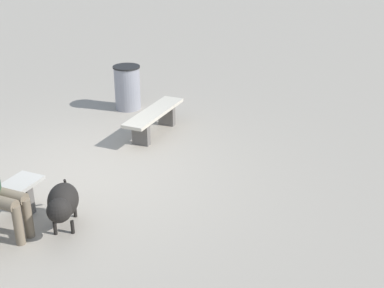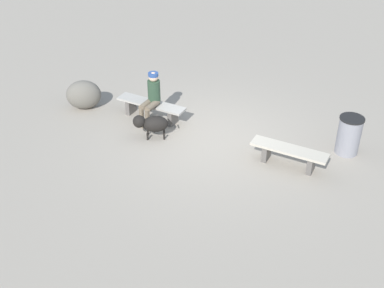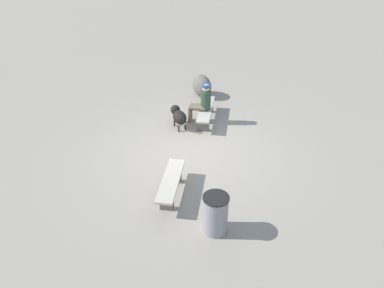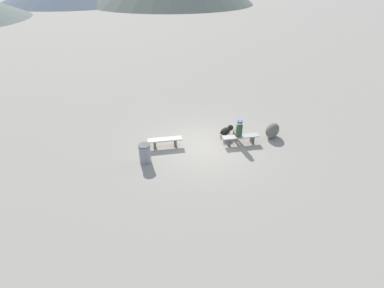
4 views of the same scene
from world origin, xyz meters
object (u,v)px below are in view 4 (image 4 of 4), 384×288
(bench_left, at_px, (165,141))
(boulder, at_px, (272,130))
(bench_right, at_px, (240,138))
(dog, at_px, (227,131))
(seated_person, at_px, (238,130))
(trash_bin, at_px, (145,153))

(bench_left, xyz_separation_m, boulder, (5.28, 0.62, 0.06))
(bench_right, xyz_separation_m, dog, (-0.56, 0.68, 0.06))
(seated_person, distance_m, dog, 0.81)
(boulder, bearing_deg, bench_left, -173.30)
(dog, height_order, trash_bin, trash_bin)
(bench_right, bearing_deg, bench_left, 174.19)
(seated_person, xyz_separation_m, boulder, (1.81, 0.46, -0.33))
(bench_right, height_order, dog, dog)
(bench_left, bearing_deg, dog, 6.95)
(bench_right, distance_m, seated_person, 0.43)
(bench_left, bearing_deg, bench_right, -5.81)
(bench_right, height_order, trash_bin, trash_bin)
(bench_left, bearing_deg, boulder, -0.21)
(dog, height_order, boulder, boulder)
(boulder, bearing_deg, dog, 176.84)
(boulder, bearing_deg, seated_person, -165.88)
(seated_person, bearing_deg, bench_right, -47.43)
(trash_bin, relative_size, boulder, 1.00)
(bench_right, bearing_deg, seated_person, 132.43)
(bench_left, height_order, boulder, boulder)
(dog, bearing_deg, bench_right, -87.93)
(bench_left, distance_m, trash_bin, 1.45)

